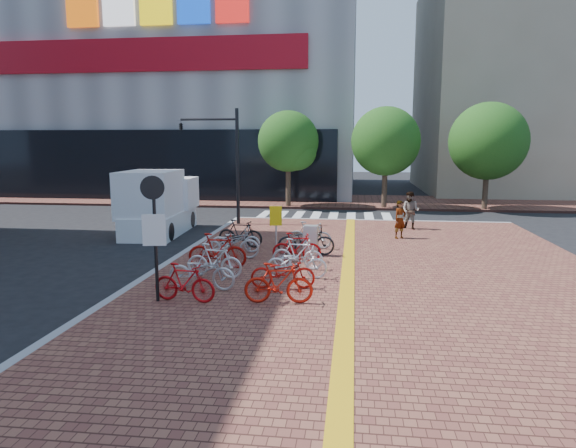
# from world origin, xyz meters

# --- Properties ---
(ground) EXTENTS (120.00, 120.00, 0.00)m
(ground) POSITION_xyz_m (0.00, 0.00, 0.00)
(ground) COLOR black
(ground) RESTS_ON ground
(sidewalk) EXTENTS (14.00, 34.00, 0.15)m
(sidewalk) POSITION_xyz_m (3.00, -5.00, 0.07)
(sidewalk) COLOR brown
(sidewalk) RESTS_ON ground
(tactile_strip) EXTENTS (0.40, 34.00, 0.01)m
(tactile_strip) POSITION_xyz_m (2.00, -5.00, 0.16)
(tactile_strip) COLOR gold
(tactile_strip) RESTS_ON sidewalk
(kerb_west) EXTENTS (0.25, 34.00, 0.15)m
(kerb_west) POSITION_xyz_m (-4.00, -5.00, 0.08)
(kerb_west) COLOR gray
(kerb_west) RESTS_ON ground
(kerb_north) EXTENTS (14.00, 0.25, 0.15)m
(kerb_north) POSITION_xyz_m (3.00, 12.00, 0.08)
(kerb_north) COLOR gray
(kerb_north) RESTS_ON ground
(far_sidewalk) EXTENTS (70.00, 8.00, 0.15)m
(far_sidewalk) POSITION_xyz_m (0.00, 21.00, 0.07)
(far_sidewalk) COLOR brown
(far_sidewalk) RESTS_ON ground
(department_store) EXTENTS (36.00, 24.27, 28.00)m
(department_store) POSITION_xyz_m (-15.99, 31.95, 13.98)
(department_store) COLOR gray
(department_store) RESTS_ON ground
(building_beige) EXTENTS (20.00, 18.00, 18.00)m
(building_beige) POSITION_xyz_m (18.00, 32.00, 9.00)
(building_beige) COLOR gray
(building_beige) RESTS_ON ground
(crosswalk) EXTENTS (7.50, 4.00, 0.01)m
(crosswalk) POSITION_xyz_m (0.50, 14.00, 0.01)
(crosswalk) COLOR silver
(crosswalk) RESTS_ON ground
(street_trees) EXTENTS (16.20, 4.60, 6.35)m
(street_trees) POSITION_xyz_m (5.04, 17.45, 4.10)
(street_trees) COLOR #38281E
(street_trees) RESTS_ON far_sidewalk
(bike_0) EXTENTS (1.68, 0.66, 0.98)m
(bike_0) POSITION_xyz_m (-2.02, -2.66, 0.64)
(bike_0) COLOR #B80D11
(bike_0) RESTS_ON sidewalk
(bike_1) EXTENTS (1.97, 0.87, 1.00)m
(bike_1) POSITION_xyz_m (-1.92, -1.51, 0.65)
(bike_1) COLOR #AEAEB3
(bike_1) RESTS_ON sidewalk
(bike_2) EXTENTS (1.75, 0.67, 1.03)m
(bike_2) POSITION_xyz_m (-1.90, -0.31, 0.66)
(bike_2) COLOR silver
(bike_2) RESTS_ON sidewalk
(bike_3) EXTENTS (1.89, 0.59, 1.13)m
(bike_3) POSITION_xyz_m (-2.12, 0.85, 0.71)
(bike_3) COLOR #9F110B
(bike_3) RESTS_ON sidewalk
(bike_4) EXTENTS (2.06, 0.96, 1.04)m
(bike_4) POSITION_xyz_m (-2.05, 2.26, 0.67)
(bike_4) COLOR #ABABB0
(bike_4) RESTS_ON sidewalk
(bike_5) EXTENTS (1.87, 0.96, 0.94)m
(bike_5) POSITION_xyz_m (-2.09, 3.23, 0.62)
(bike_5) COLOR #B9B9BE
(bike_5) RESTS_ON sidewalk
(bike_6) EXTENTS (1.80, 0.70, 1.06)m
(bike_6) POSITION_xyz_m (-2.14, 4.23, 0.68)
(bike_6) COLOR black
(bike_6) RESTS_ON sidewalk
(bike_7) EXTENTS (1.75, 0.64, 1.03)m
(bike_7) POSITION_xyz_m (0.33, -2.49, 0.66)
(bike_7) COLOR red
(bike_7) RESTS_ON sidewalk
(bike_8) EXTENTS (1.81, 0.82, 0.92)m
(bike_8) POSITION_xyz_m (0.26, -1.17, 0.61)
(bike_8) COLOR #AE110C
(bike_8) RESTS_ON sidewalk
(bike_9) EXTENTS (1.83, 0.70, 0.95)m
(bike_9) POSITION_xyz_m (0.51, -0.05, 0.62)
(bike_9) COLOR silver
(bike_9) RESTS_ON sidewalk
(bike_10) EXTENTS (1.67, 0.62, 0.98)m
(bike_10) POSITION_xyz_m (0.42, 1.04, 0.64)
(bike_10) COLOR silver
(bike_10) RESTS_ON sidewalk
(bike_11) EXTENTS (1.67, 0.61, 0.98)m
(bike_11) POSITION_xyz_m (0.27, 2.08, 0.64)
(bike_11) COLOR #AA0C0D
(bike_11) RESTS_ON sidewalk
(bike_12) EXTENTS (2.08, 0.91, 1.06)m
(bike_12) POSITION_xyz_m (0.49, 3.13, 0.68)
(bike_12) COLOR black
(bike_12) RESTS_ON sidewalk
(bike_13) EXTENTS (1.75, 0.76, 1.02)m
(bike_13) POSITION_xyz_m (0.52, 4.34, 0.66)
(bike_13) COLOR #ABABB0
(bike_13) RESTS_ON sidewalk
(pedestrian_a) EXTENTS (0.69, 0.65, 1.58)m
(pedestrian_a) POSITION_xyz_m (4.06, 6.89, 0.94)
(pedestrian_a) COLOR gray
(pedestrian_a) RESTS_ON sidewalk
(pedestrian_b) EXTENTS (1.06, 0.99, 1.74)m
(pedestrian_b) POSITION_xyz_m (4.73, 9.27, 1.02)
(pedestrian_b) COLOR #4F5565
(pedestrian_b) RESTS_ON sidewalk
(utility_box) EXTENTS (0.52, 0.40, 1.07)m
(utility_box) POSITION_xyz_m (0.66, 3.11, 0.69)
(utility_box) COLOR silver
(utility_box) RESTS_ON sidewalk
(yellow_sign) EXTENTS (0.45, 0.15, 1.66)m
(yellow_sign) POSITION_xyz_m (-0.68, 3.74, 1.30)
(yellow_sign) COLOR #B7B7BC
(yellow_sign) RESTS_ON sidewalk
(notice_sign) EXTENTS (0.58, 0.19, 3.16)m
(notice_sign) POSITION_xyz_m (-2.71, -2.74, 2.14)
(notice_sign) COLOR black
(notice_sign) RESTS_ON sidewalk
(traffic_light_pole) EXTENTS (3.00, 1.16, 5.58)m
(traffic_light_pole) POSITION_xyz_m (-4.79, 9.87, 4.00)
(traffic_light_pole) COLOR black
(traffic_light_pole) RESTS_ON sidewalk
(box_truck) EXTENTS (2.45, 5.12, 2.89)m
(box_truck) POSITION_xyz_m (-6.62, 7.46, 1.36)
(box_truck) COLOR white
(box_truck) RESTS_ON ground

